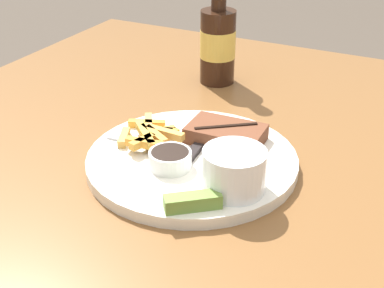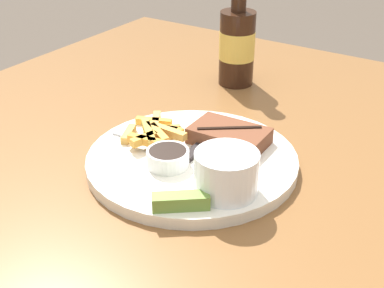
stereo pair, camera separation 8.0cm
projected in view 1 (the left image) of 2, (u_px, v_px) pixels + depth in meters
dining_table at (192, 206)px, 0.86m from camera, size 1.14×1.24×0.75m
dinner_plate at (192, 161)px, 0.82m from camera, size 0.32×0.32×0.02m
steak_portion at (226, 134)px, 0.85m from camera, size 0.12×0.08×0.03m
fries_pile at (151, 134)px, 0.85m from camera, size 0.12×0.13×0.02m
coleslaw_cup at (234, 168)px, 0.72m from camera, size 0.09×0.09×0.06m
dipping_sauce_cup at (170, 159)px, 0.78m from camera, size 0.06×0.06×0.03m
pickle_spear at (193, 202)px, 0.69m from camera, size 0.07×0.06×0.02m
fork_utensil at (142, 144)px, 0.84m from camera, size 0.13×0.02×0.00m
knife_utensil at (203, 141)px, 0.85m from camera, size 0.03×0.17×0.01m
beer_bottle at (218, 42)px, 1.08m from camera, size 0.07×0.07×0.24m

